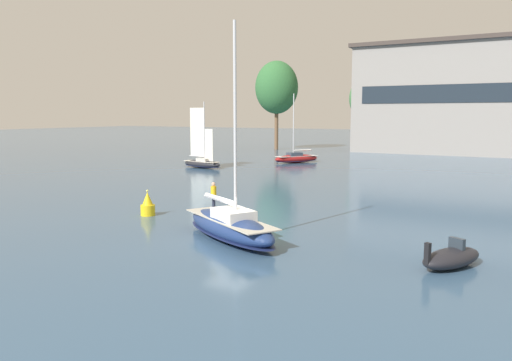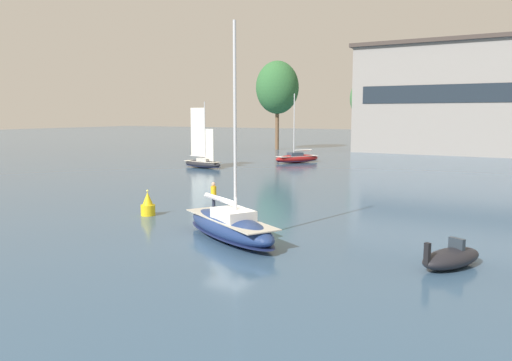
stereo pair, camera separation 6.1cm
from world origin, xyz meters
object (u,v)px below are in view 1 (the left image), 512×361
(sailboat_moored_mid_channel, at_px, (296,158))
(tree_shore_right, at_px, (277,88))
(sailboat_main, at_px, (230,225))
(motor_tender, at_px, (451,258))
(tree_shore_center, at_px, (368,98))
(sailboat_moored_near_marina, at_px, (202,162))
(channel_buoy, at_px, (148,205))

(sailboat_moored_mid_channel, bearing_deg, tree_shore_right, 123.38)
(sailboat_main, distance_m, motor_tender, 11.72)
(sailboat_main, bearing_deg, motor_tender, 2.97)
(tree_shore_center, distance_m, sailboat_moored_near_marina, 41.87)
(channel_buoy, bearing_deg, sailboat_moored_near_marina, 118.77)
(tree_shore_center, height_order, sailboat_main, tree_shore_center)
(channel_buoy, bearing_deg, motor_tender, -6.13)
(tree_shore_center, relative_size, sailboat_main, 1.19)
(tree_shore_center, bearing_deg, sailboat_moored_mid_channel, -94.14)
(sailboat_main, xyz_separation_m, motor_tender, (11.70, 0.61, -0.35))
(tree_shore_right, relative_size, channel_buoy, 9.55)
(sailboat_moored_near_marina, relative_size, sailboat_moored_mid_channel, 0.87)
(motor_tender, xyz_separation_m, channel_buoy, (-20.28, 2.18, 0.25))
(sailboat_moored_near_marina, bearing_deg, motor_tender, -39.85)
(tree_shore_center, relative_size, channel_buoy, 7.79)
(tree_shore_center, distance_m, channel_buoy, 67.71)
(sailboat_moored_near_marina, xyz_separation_m, motor_tender, (35.23, -29.40, -0.28))
(tree_shore_right, distance_m, sailboat_moored_near_marina, 38.03)
(tree_shore_right, height_order, sailboat_moored_near_marina, tree_shore_right)
(tree_shore_center, xyz_separation_m, channel_buoy, (5.15, -66.88, -9.22))
(tree_shore_center, bearing_deg, sailboat_moored_near_marina, -103.88)
(tree_shore_center, height_order, motor_tender, tree_shore_center)
(tree_shore_right, xyz_separation_m, sailboat_moored_near_marina, (7.35, -35.52, -11.44))
(tree_shore_right, relative_size, sailboat_moored_near_marina, 2.02)
(sailboat_moored_mid_channel, relative_size, channel_buoy, 5.45)
(tree_shore_center, xyz_separation_m, motor_tender, (25.43, -69.05, -9.47))
(sailboat_moored_mid_channel, distance_m, motor_tender, 50.04)
(tree_shore_right, bearing_deg, channel_buoy, -70.44)
(sailboat_moored_mid_channel, xyz_separation_m, channel_buoy, (7.12, -39.70, 0.04))
(tree_shore_right, distance_m, sailboat_main, 73.32)
(sailboat_moored_near_marina, relative_size, channel_buoy, 4.73)
(tree_shore_right, height_order, channel_buoy, tree_shore_right)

